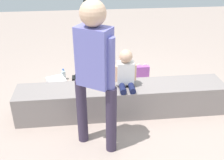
% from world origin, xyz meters
% --- Properties ---
extents(ground_plane, '(12.00, 12.00, 0.00)m').
position_xyz_m(ground_plane, '(0.00, 0.00, 0.00)').
color(ground_plane, '#A69185').
extents(concrete_ledge, '(2.66, 0.44, 0.39)m').
position_xyz_m(concrete_ledge, '(0.00, 0.00, 0.19)').
color(concrete_ledge, gray).
rests_on(concrete_ledge, ground_plane).
extents(child_seated, '(0.28, 0.32, 0.48)m').
position_xyz_m(child_seated, '(0.04, -0.00, 0.60)').
color(child_seated, '#161C42').
rests_on(child_seated, concrete_ledge).
extents(adult_standing, '(0.41, 0.34, 1.58)m').
position_xyz_m(adult_standing, '(-0.36, -0.60, 0.95)').
color(adult_standing, '#352A41').
rests_on(adult_standing, ground_plane).
extents(cake_plate, '(0.22, 0.22, 0.07)m').
position_xyz_m(cake_plate, '(-0.26, 0.07, 0.41)').
color(cake_plate, '#E0594C').
rests_on(cake_plate, concrete_ledge).
extents(gift_bag, '(0.23, 0.08, 0.36)m').
position_xyz_m(gift_bag, '(0.42, 0.73, 0.16)').
color(gift_bag, '#B259BF').
rests_on(gift_bag, ground_plane).
extents(railing_post, '(0.36, 0.36, 1.32)m').
position_xyz_m(railing_post, '(-0.37, 1.58, 0.51)').
color(railing_post, black).
rests_on(railing_post, ground_plane).
extents(water_bottle_near_gift, '(0.07, 0.07, 0.19)m').
position_xyz_m(water_bottle_near_gift, '(-0.80, 1.03, 0.09)').
color(water_bottle_near_gift, silver).
rests_on(water_bottle_near_gift, ground_plane).
extents(party_cup_red, '(0.07, 0.07, 0.11)m').
position_xyz_m(party_cup_red, '(-0.43, 1.24, 0.05)').
color(party_cup_red, red).
rests_on(party_cup_red, ground_plane).
extents(cake_box_white, '(0.34, 0.34, 0.14)m').
position_xyz_m(cake_box_white, '(-0.90, 0.78, 0.07)').
color(cake_box_white, white).
rests_on(cake_box_white, ground_plane).
extents(handbag_black_leather, '(0.28, 0.14, 0.36)m').
position_xyz_m(handbag_black_leather, '(-0.50, 0.60, 0.13)').
color(handbag_black_leather, black).
rests_on(handbag_black_leather, ground_plane).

